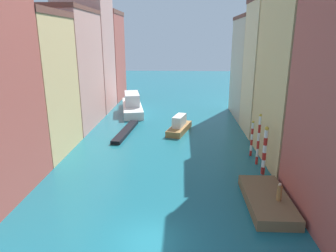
{
  "coord_description": "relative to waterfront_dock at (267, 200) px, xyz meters",
  "views": [
    {
      "loc": [
        1.97,
        -16.04,
        12.15
      ],
      "look_at": [
        0.28,
        20.46,
        1.5
      ],
      "focal_mm": 32.36,
      "sensor_mm": 36.0,
      "label": 1
    }
  ],
  "objects": [
    {
      "name": "motorboat_0",
      "position": [
        -6.82,
        18.31,
        0.4
      ],
      "size": [
        3.5,
        6.4,
        2.26
      ],
      "color": "olive",
      "rests_on": "ground"
    },
    {
      "name": "building_left_2",
      "position": [
        -22.78,
        20.79,
        7.62
      ],
      "size": [
        8.04,
        11.67,
        16.02
      ],
      "color": "tan",
      "rests_on": "ground"
    },
    {
      "name": "building_right_1",
      "position": [
        5.77,
        9.19,
        9.54
      ],
      "size": [
        8.04,
        10.91,
        19.85
      ],
      "color": "#DBB77A",
      "rests_on": "ground"
    },
    {
      "name": "mooring_pole_1",
      "position": [
        1.02,
        7.72,
        2.24
      ],
      "size": [
        0.27,
        0.27,
        5.19
      ],
      "color": "red",
      "rests_on": "ground"
    },
    {
      "name": "waterfront_dock",
      "position": [
        0.0,
        0.0,
        0.0
      ],
      "size": [
        3.07,
        6.86,
        0.8
      ],
      "color": "brown",
      "rests_on": "ground"
    },
    {
      "name": "building_right_3",
      "position": [
        5.77,
        27.57,
        7.32
      ],
      "size": [
        8.04,
        10.58,
        15.42
      ],
      "color": "#BCB299",
      "rests_on": "ground"
    },
    {
      "name": "person_on_dock",
      "position": [
        0.61,
        -0.71,
        1.04
      ],
      "size": [
        0.36,
        0.36,
        1.38
      ],
      "color": "olive",
      "rests_on": "waterfront_dock"
    },
    {
      "name": "ground_plane",
      "position": [
        -8.5,
        19.85,
        -0.4
      ],
      "size": [
        154.0,
        154.0,
        0.0
      ],
      "primitive_type": "plane",
      "color": "#196070"
    },
    {
      "name": "mooring_pole_0",
      "position": [
        1.06,
        5.43,
        1.96
      ],
      "size": [
        0.38,
        0.38,
        4.6
      ],
      "color": "red",
      "rests_on": "ground"
    },
    {
      "name": "gondola_black",
      "position": [
        -13.92,
        17.44,
        -0.17
      ],
      "size": [
        1.98,
        9.73,
        0.46
      ],
      "color": "black",
      "rests_on": "ground"
    },
    {
      "name": "building_left_4",
      "position": [
        -22.78,
        40.78,
        8.22
      ],
      "size": [
        8.04,
        9.84,
        17.22
      ],
      "color": "#B25147",
      "rests_on": "ground"
    },
    {
      "name": "vaporetto_white",
      "position": [
        -14.99,
        29.51,
        0.82
      ],
      "size": [
        5.44,
        12.55,
        3.24
      ],
      "color": "white",
      "rests_on": "ground"
    },
    {
      "name": "mooring_pole_2",
      "position": [
        0.92,
        9.97,
        1.59
      ],
      "size": [
        0.27,
        0.27,
        3.9
      ],
      "color": "red",
      "rests_on": "ground"
    },
    {
      "name": "building_left_1",
      "position": [
        -22.78,
        10.25,
        7.05
      ],
      "size": [
        8.04,
        9.19,
        14.88
      ],
      "color": "#DBB77A",
      "rests_on": "ground"
    },
    {
      "name": "building_right_2",
      "position": [
        5.77,
        18.69,
        8.1
      ],
      "size": [
        8.04,
        7.32,
        16.98
      ],
      "color": "beige",
      "rests_on": "ground"
    },
    {
      "name": "building_left_3",
      "position": [
        -22.78,
        31.23,
        9.45
      ],
      "size": [
        8.04,
        8.56,
        19.67
      ],
      "color": "tan",
      "rests_on": "ground"
    }
  ]
}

